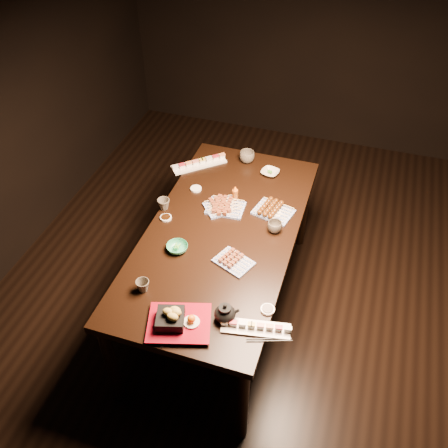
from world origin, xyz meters
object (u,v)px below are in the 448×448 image
Objects in this scene: dining_table at (222,272)px; yakitori_plate_center at (226,205)px; teacup_near_left at (143,286)px; teacup_mid_right at (275,227)px; sushi_platter_near at (256,327)px; yakitori_plate_right at (234,260)px; yakitori_plate_left at (223,204)px; edamame_bowl_green at (177,248)px; sushi_platter_far at (199,162)px; teacup_far_left at (164,204)px; teacup_far_right at (247,157)px; tempura_tray at (179,318)px; condiment_bottle at (235,194)px; edamame_bowl_cream at (270,173)px; teapot at (225,312)px.

yakitori_plate_center is (-0.04, 0.21, 0.41)m from dining_table.
teacup_mid_right is (0.57, 0.68, 0.00)m from teacup_near_left.
teacup_near_left is at bearing 164.40° from sushi_platter_near.
teacup_mid_right is at bearing 6.62° from dining_table.
yakitori_plate_left is at bearing 138.38° from yakitori_plate_right.
yakitori_plate_right is 0.35m from edamame_bowl_green.
teacup_mid_right reaches higher than sushi_platter_far.
sushi_platter_near is 1.48m from sushi_platter_far.
teacup_far_left is (-0.38, -0.12, 0.01)m from yakitori_plate_center.
teacup_far_right is at bearing 49.47° from yakitori_plate_left.
yakitori_plate_right is at bearing 58.57° from tempura_tray.
condiment_bottle reaches higher than teacup_far_right.
condiment_bottle is (0.37, -0.31, 0.04)m from sushi_platter_far.
condiment_bottle reaches higher than teacup_far_left.
condiment_bottle is at bearing -112.53° from edamame_bowl_cream.
tempura_tray is 2.42× the size of teapot.
teacup_far_left is 0.66× the size of condiment_bottle.
teacup_far_right is at bearing 88.66° from yakitori_plate_center.
teapot reaches higher than dining_table.
sushi_platter_near is 0.66m from teacup_near_left.
dining_table is 0.83m from sushi_platter_far.
tempura_tray reaches higher than teacup_far_left.
edamame_bowl_green is 0.40× the size of tempura_tray.
yakitori_plate_center is 3.18× the size of teacup_near_left.
tempura_tray is at bearing -89.57° from yakitori_plate_center.
yakitori_plate_left is 0.47m from edamame_bowl_green.
condiment_bottle is (-0.15, -0.36, 0.05)m from edamame_bowl_cream.
teapot is at bearing 11.35° from tempura_tray.
sushi_platter_near is 1.33m from edamame_bowl_cream.
teacup_mid_right is at bearing 33.62° from edamame_bowl_green.
teacup_far_right is at bearing 81.87° from edamame_bowl_green.
teacup_far_left reaches higher than teacup_mid_right.
yakitori_plate_center is 0.47m from edamame_bowl_green.
teacup_near_left is 0.57× the size of teapot.
teacup_near_left reaches higher than yakitori_plate_right.
yakitori_plate_center is 0.88m from teapot.
teacup_far_right is at bearing 75.46° from teapot.
condiment_bottle reaches higher than sushi_platter_near.
yakitori_plate_center is at bearing 88.94° from dining_table.
teacup_near_left is 0.69m from teacup_far_left.
teacup_mid_right reaches higher than edamame_bowl_green.
teacup_mid_right reaches higher than edamame_bowl_cream.
teacup_mid_right reaches higher than dining_table.
tempura_tray is at bearing -30.15° from teacup_near_left.
condiment_bottle is (-0.16, 0.54, 0.03)m from yakitori_plate_right.
sushi_platter_near is 1.67× the size of yakitori_plate_right.
edamame_bowl_cream is 1.53× the size of teacup_far_left.
yakitori_plate_right is 2.82× the size of teacup_near_left.
teacup_near_left is (-0.20, -0.80, 0.01)m from yakitori_plate_left.
tempura_tray is at bearing -109.39° from teacup_mid_right.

